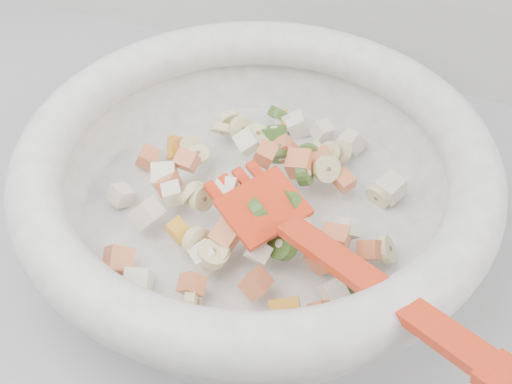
% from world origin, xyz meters
% --- Properties ---
extents(mixing_bowl, '(0.45, 0.43, 0.13)m').
position_xyz_m(mixing_bowl, '(-0.07, 1.43, 0.96)').
color(mixing_bowl, white).
rests_on(mixing_bowl, counter).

